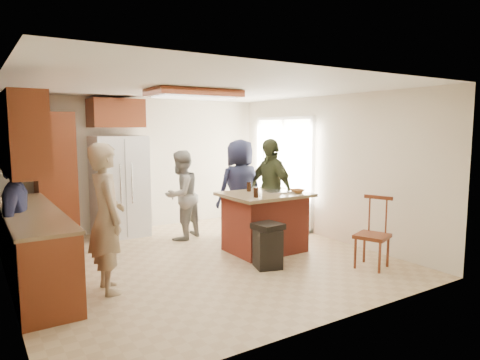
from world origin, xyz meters
TOP-DOWN VIEW (x-y plane):
  - room_shell at (4.37, 1.64)m, footprint 8.00×5.20m
  - person_front_left at (-1.49, -0.43)m, footprint 0.49×0.66m
  - person_behind_left at (0.28, 1.30)m, footprint 0.89×0.77m
  - person_behind_right at (1.23, 0.88)m, footprint 0.87×0.59m
  - person_side_right at (1.48, 0.34)m, footprint 0.59×1.07m
  - person_counter at (-2.28, 0.42)m, footprint 0.84×1.25m
  - left_cabinetry at (-2.24, 0.40)m, footprint 0.64×3.00m
  - back_wall_units at (-1.33, 2.20)m, footprint 1.80×0.60m
  - refrigerator at (-0.55, 2.12)m, footprint 0.90×0.76m
  - kitchen_island at (1.07, -0.08)m, footprint 1.28×1.03m
  - island_items at (1.30, -0.16)m, footprint 0.97×0.68m
  - trash_bin at (0.62, -0.78)m, footprint 0.43×0.43m
  - spindle_chair at (1.86, -1.55)m, footprint 0.54×0.54m

SIDE VIEW (x-z plane):
  - trash_bin at x=0.62m, z-range 0.00..0.63m
  - spindle_chair at x=1.86m, z-range -0.04..0.95m
  - kitchen_island at x=1.07m, z-range 0.01..0.94m
  - person_behind_left at x=0.28m, z-range 0.00..1.56m
  - room_shell at x=4.37m, z-range -1.63..3.37m
  - person_behind_right at x=1.23m, z-range 0.00..1.75m
  - person_side_right at x=1.48m, z-range 0.00..1.77m
  - person_front_left at x=-1.49m, z-range 0.00..1.77m
  - person_counter at x=-2.28m, z-range 0.00..1.78m
  - refrigerator at x=-0.55m, z-range 0.00..1.80m
  - left_cabinetry at x=-2.24m, z-range -0.19..2.11m
  - island_items at x=1.30m, z-range 0.89..1.04m
  - back_wall_units at x=-1.33m, z-range 0.15..2.60m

